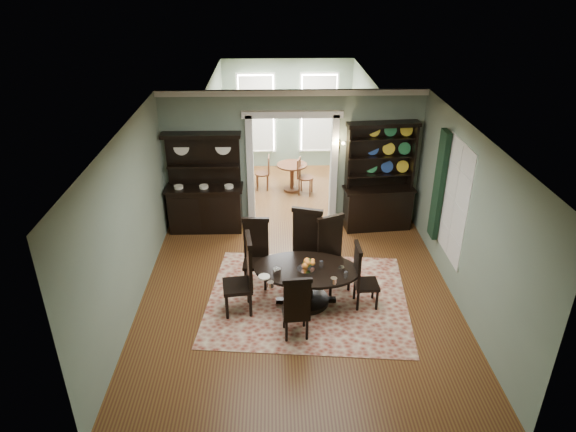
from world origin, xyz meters
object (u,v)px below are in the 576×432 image
Objects in this scene: dining_table at (306,279)px; sideboard at (205,197)px; parlor_table at (292,173)px; welsh_dresser at (378,191)px.

sideboard reaches higher than dining_table.
sideboard is 2.82m from parlor_table.
welsh_dresser reaches higher than sideboard.
dining_table is 0.81× the size of welsh_dresser.
welsh_dresser is (1.72, 2.80, 0.37)m from dining_table.
parlor_table is (1.94, 2.02, -0.29)m from sideboard.
welsh_dresser is at bearing 65.71° from dining_table.
sideboard is at bearing 133.05° from dining_table.
parlor_table is (-0.07, 4.82, -0.02)m from dining_table.
welsh_dresser reaches higher than dining_table.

